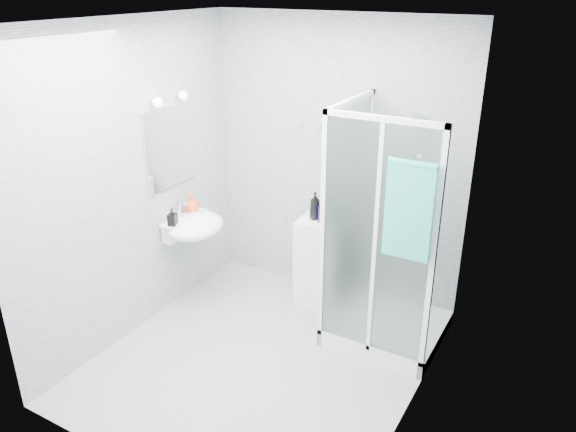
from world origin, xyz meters
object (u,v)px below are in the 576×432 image
Objects in this scene: shower_enclosure at (377,291)px; soap_dispenser_black at (172,217)px; hand_towel at (409,208)px; shampoo_bottle_a at (315,206)px; wall_basin at (193,226)px; shampoo_bottle_b at (327,210)px; storage_cabinet at (317,262)px; soap_dispenser_orange at (192,204)px.

soap_dispenser_black is at bearing -163.62° from shower_enclosure.
hand_towel reaches higher than shampoo_bottle_a.
hand_towel is (1.98, -0.09, 0.60)m from wall_basin.
shower_enclosure is at bearing 128.83° from hand_towel.
hand_towel is at bearing -35.11° from shampoo_bottle_b.
shampoo_bottle_b is (1.04, 0.57, 0.17)m from wall_basin.
hand_towel is at bearing -2.46° from wall_basin.
wall_basin is at bearing -153.14° from storage_cabinet.
shower_enclosure is at bearing -22.71° from shampoo_bottle_b.
shampoo_bottle_a is at bearing 173.00° from shampoo_bottle_b.
shower_enclosure is at bearing 16.38° from soap_dispenser_black.
shampoo_bottle_b is (0.08, -0.01, 0.54)m from storage_cabinet.
wall_basin is 0.78× the size of hand_towel.
shower_enclosure is at bearing -20.28° from shampoo_bottle_a.
hand_towel is at bearing -37.56° from storage_cabinet.
shower_enclosure is 7.81× the size of shampoo_bottle_a.
storage_cabinet is at bearing 159.08° from shower_enclosure.
soap_dispenser_black reaches higher than storage_cabinet.
soap_dispenser_black is at bearing -145.51° from shampoo_bottle_b.
shampoo_bottle_a is at bearing 147.53° from hand_towel.
shampoo_bottle_a is 1.45× the size of soap_dispenser_orange.
shampoo_bottle_a reaches higher than shampoo_bottle_b.
soap_dispenser_black is at bearing -141.81° from shampoo_bottle_a.
shampoo_bottle_a is at bearing 32.51° from wall_basin.
shower_enclosure is 3.57× the size of wall_basin.
shampoo_bottle_b is (-0.61, 0.26, 0.51)m from shower_enclosure.
shampoo_bottle_b is at bearing 34.49° from soap_dispenser_black.
storage_cabinet is at bearing 173.61° from shampoo_bottle_b.
hand_towel is 1.22m from shampoo_bottle_b.
shower_enclosure is 8.40× the size of shampoo_bottle_b.
shampoo_bottle_b is (0.12, -0.01, -0.01)m from shampoo_bottle_a.
wall_basin is at bearing 70.69° from soap_dispenser_black.
hand_towel is at bearing -5.62° from soap_dispenser_orange.
shower_enclosure is 0.74m from storage_cabinet.
hand_towel is 4.60× the size of soap_dispenser_black.
storage_cabinet is 1.39m from soap_dispenser_black.
storage_cabinet is 0.55m from shampoo_bottle_a.
shampoo_bottle_b is 1.23m from soap_dispenser_orange.
wall_basin is 1.18m from storage_cabinet.
shower_enclosure is 0.94m from shampoo_bottle_a.
shampoo_bottle_b is at bearing 21.61° from soap_dispenser_orange.
storage_cabinet is at bearing -8.27° from shampoo_bottle_a.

